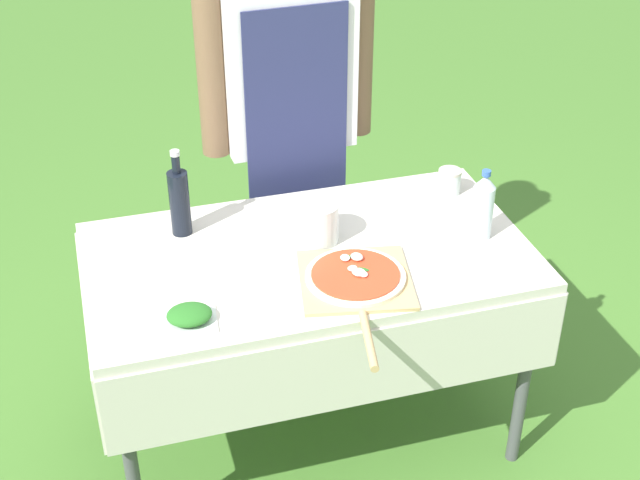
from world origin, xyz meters
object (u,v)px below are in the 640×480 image
(prep_table, at_px, (309,274))
(water_bottle, at_px, (483,206))
(herb_container, at_px, (189,316))
(mixing_tub, at_px, (317,222))
(sauce_jar, at_px, (449,183))
(pizza_on_peel, at_px, (356,280))
(oil_bottle, at_px, (179,201))
(person_cook, at_px, (288,104))

(prep_table, bearing_deg, water_bottle, -6.43)
(herb_container, bearing_deg, mixing_tub, 34.12)
(prep_table, relative_size, sauce_jar, 16.14)
(prep_table, distance_m, pizza_on_peel, 0.25)
(prep_table, distance_m, herb_container, 0.51)
(pizza_on_peel, height_order, herb_container, same)
(oil_bottle, xyz_separation_m, mixing_tub, (0.42, -0.17, -0.05))
(oil_bottle, relative_size, mixing_tub, 2.12)
(pizza_on_peel, distance_m, water_bottle, 0.51)
(person_cook, height_order, sauce_jar, person_cook)
(pizza_on_peel, relative_size, sauce_jar, 6.84)
(person_cook, height_order, water_bottle, person_cook)
(prep_table, xyz_separation_m, mixing_tub, (0.05, 0.06, 0.15))
(herb_container, height_order, sauce_jar, sauce_jar)
(mixing_tub, height_order, sauce_jar, mixing_tub)
(pizza_on_peel, relative_size, herb_container, 3.67)
(water_bottle, xyz_separation_m, mixing_tub, (-0.52, 0.13, -0.05))
(sauce_jar, bearing_deg, herb_container, -154.09)
(water_bottle, bearing_deg, pizza_on_peel, -163.29)
(person_cook, bearing_deg, pizza_on_peel, 86.96)
(mixing_tub, relative_size, sauce_jar, 1.61)
(pizza_on_peel, bearing_deg, mixing_tub, 110.47)
(person_cook, bearing_deg, oil_bottle, 36.49)
(water_bottle, bearing_deg, prep_table, 173.57)
(prep_table, relative_size, mixing_tub, 10.05)
(prep_table, relative_size, water_bottle, 5.87)
(pizza_on_peel, xyz_separation_m, water_bottle, (0.48, 0.14, 0.10))
(herb_container, xyz_separation_m, sauce_jar, (1.01, 0.49, 0.02))
(oil_bottle, bearing_deg, person_cook, 39.24)
(prep_table, xyz_separation_m, water_bottle, (0.57, -0.06, 0.20))
(prep_table, xyz_separation_m, oil_bottle, (-0.37, 0.23, 0.21))
(pizza_on_peel, height_order, water_bottle, water_bottle)
(sauce_jar, bearing_deg, mixing_tub, -162.32)
(herb_container, xyz_separation_m, mixing_tub, (0.47, 0.32, 0.05))
(prep_table, height_order, water_bottle, water_bottle)
(prep_table, relative_size, pizza_on_peel, 2.36)
(oil_bottle, bearing_deg, herb_container, -96.30)
(oil_bottle, relative_size, herb_container, 1.82)
(person_cook, bearing_deg, sauce_jar, 139.61)
(pizza_on_peel, relative_size, water_bottle, 2.49)
(sauce_jar, bearing_deg, person_cook, 142.35)
(water_bottle, relative_size, herb_container, 1.48)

